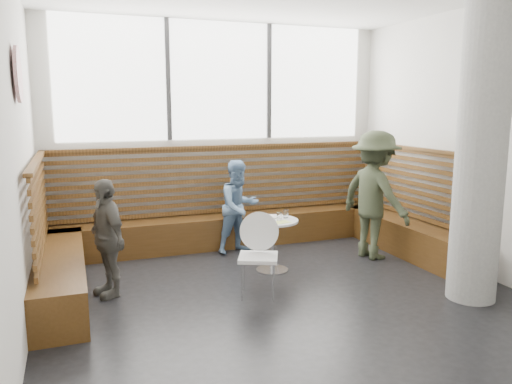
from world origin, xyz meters
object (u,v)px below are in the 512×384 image
object	(u,v)px
cafe_chair	(256,248)
child_back	(239,207)
adult_man	(375,195)
child_left	(107,238)
concrete_column	(481,148)
cafe_table	(272,234)

from	to	relation	value
cafe_chair	child_back	distance (m)	1.62
cafe_chair	adult_man	size ratio (longest dim) A/B	0.52
adult_man	child_back	distance (m)	1.84
adult_man	child_left	bearing A→B (deg)	80.19
adult_man	child_back	bearing A→B (deg)	49.12
cafe_chair	child_left	world-z (taller)	child_left
adult_man	child_left	world-z (taller)	adult_man
concrete_column	cafe_table	size ratio (longest dim) A/B	4.91
cafe_chair	adult_man	world-z (taller)	adult_man
concrete_column	cafe_chair	world-z (taller)	concrete_column
adult_man	child_back	size ratio (longest dim) A/B	1.32
cafe_table	cafe_chair	distance (m)	0.81
concrete_column	child_left	size ratio (longest dim) A/B	2.51
cafe_chair	child_back	bearing A→B (deg)	102.01
adult_man	child_back	xyz separation A→B (m)	(-1.62, 0.86, -0.21)
concrete_column	adult_man	bearing A→B (deg)	95.59
cafe_table	cafe_chair	xyz separation A→B (m)	(-0.46, -0.66, 0.05)
cafe_table	child_left	world-z (taller)	child_left
cafe_table	child_back	bearing A→B (deg)	97.65
cafe_chair	cafe_table	bearing A→B (deg)	79.25
concrete_column	adult_man	world-z (taller)	concrete_column
cafe_chair	adult_man	bearing A→B (deg)	44.32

